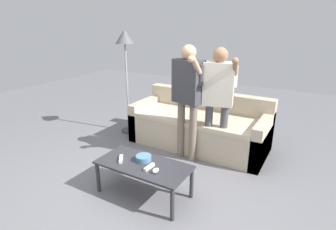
# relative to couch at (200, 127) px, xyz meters

# --- Properties ---
(ground_plane) EXTENTS (12.00, 12.00, 0.00)m
(ground_plane) POSITION_rel_couch_xyz_m (0.02, -1.49, -0.30)
(ground_plane) COLOR slate
(couch) EXTENTS (2.07, 0.90, 0.80)m
(couch) POSITION_rel_couch_xyz_m (0.00, 0.00, 0.00)
(couch) COLOR #B7A88E
(couch) RESTS_ON ground
(coffee_table) EXTENTS (1.04, 0.50, 0.39)m
(coffee_table) POSITION_rel_couch_xyz_m (0.01, -1.53, 0.04)
(coffee_table) COLOR #2D2D33
(coffee_table) RESTS_ON ground
(snack_bowl) EXTENTS (0.18, 0.18, 0.06)m
(snack_bowl) POSITION_rel_couch_xyz_m (-0.03, -1.46, 0.12)
(snack_bowl) COLOR teal
(snack_bowl) RESTS_ON coffee_table
(game_remote_nunchuk) EXTENTS (0.06, 0.09, 0.05)m
(game_remote_nunchuk) POSITION_rel_couch_xyz_m (0.22, -1.61, 0.12)
(game_remote_nunchuk) COLOR white
(game_remote_nunchuk) RESTS_ON coffee_table
(floor_lamp) EXTENTS (0.30, 0.30, 1.74)m
(floor_lamp) POSITION_rel_couch_xyz_m (-1.31, -0.12, 1.18)
(floor_lamp) COLOR #2D2D33
(floor_lamp) RESTS_ON ground
(player_center) EXTENTS (0.46, 0.43, 1.59)m
(player_center) POSITION_rel_couch_xyz_m (0.03, -0.51, 0.70)
(player_center) COLOR #756656
(player_center) RESTS_ON ground
(player_right) EXTENTS (0.50, 0.34, 1.56)m
(player_right) POSITION_rel_couch_xyz_m (0.40, -0.37, 0.69)
(player_right) COLOR #47474C
(player_right) RESTS_ON ground
(game_remote_wand_near) EXTENTS (0.12, 0.15, 0.03)m
(game_remote_wand_near) POSITION_rel_couch_xyz_m (-0.25, -1.59, 0.11)
(game_remote_wand_near) COLOR white
(game_remote_wand_near) RESTS_ON coffee_table
(game_remote_wand_far) EXTENTS (0.04, 0.16, 0.03)m
(game_remote_wand_far) POSITION_rel_couch_xyz_m (0.12, -1.57, 0.11)
(game_remote_wand_far) COLOR white
(game_remote_wand_far) RESTS_ON coffee_table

